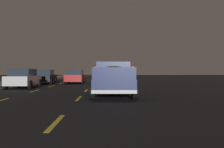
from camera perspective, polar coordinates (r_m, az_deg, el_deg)
name	(u,v)px	position (r m, az deg, el deg)	size (l,w,h in m)	color
ground	(76,84)	(29.64, -7.46, -2.04)	(144.00, 144.00, 0.00)	black
sidewalk_shoulder	(7,83)	(31.29, -21.17, -1.83)	(108.00, 4.00, 0.12)	slate
lane_markings	(53,83)	(33.17, -12.22, -1.77)	(108.00, 7.04, 0.01)	yellow
pickup_truck	(113,78)	(14.62, 0.26, -0.87)	(5.46, 2.35, 1.87)	#141E4C
sedan_black	(45,76)	(30.36, -13.80, -0.51)	(4.43, 2.08, 1.54)	black
sedan_silver	(23,78)	(22.75, -18.02, -0.88)	(4.40, 2.02, 1.54)	#B2B5BA
sedan_red	(75,76)	(29.83, -7.70, -0.52)	(4.43, 2.07, 1.54)	maroon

